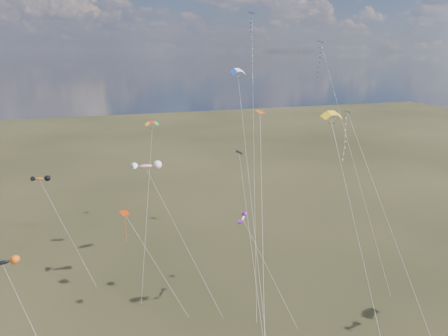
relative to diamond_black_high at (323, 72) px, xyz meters
name	(u,v)px	position (x,y,z in m)	size (l,w,h in m)	color
diamond_black_high	(323,72)	(0.00, 0.00, 0.00)	(2.23, 21.97, 36.10)	black
diamond_navy_tall	(252,48)	(-11.23, 4.22, 3.87)	(9.70, 26.75, 40.81)	#0D1B45
diamond_black_mid	(246,208)	(-20.85, -18.66, -14.70)	(2.33, 15.33, 22.47)	black
diamond_red_low	(128,230)	(-34.08, -7.32, -20.58)	(7.73, 9.10, 13.09)	#9F2604
diamond_navy_right	(350,149)	(-7.37, -19.24, -8.25)	(0.81, 23.91, 27.32)	#122051
diamond_orange_center	(262,220)	(-22.98, -28.13, -11.99)	(8.40, 22.23, 28.36)	#C35111
parafoil_yellow	(333,115)	(-12.84, -23.12, -3.18)	(5.78, 23.86, 28.59)	yellow
parafoil_blue_white	(238,72)	(-17.19, -5.48, 0.59)	(6.52, 26.17, 32.41)	#1537AD
parafoil_tricolor	(152,123)	(-28.56, 3.14, -7.61)	(5.89, 14.21, 24.07)	yellow
novelty_black_orange	(2,263)	(-48.71, -13.22, -19.97)	(6.91, 8.99, 11.64)	black
novelty_orange_black	(40,179)	(-46.32, 6.62, -16.20)	(8.73, 11.17, 15.38)	#C64F13
novelty_white_purple	(243,219)	(-19.95, -15.41, -17.49)	(6.29, 7.89, 13.95)	silver
novelty_redwhite_stripe	(146,166)	(-30.91, -5.81, -12.07)	(9.69, 11.98, 19.63)	red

